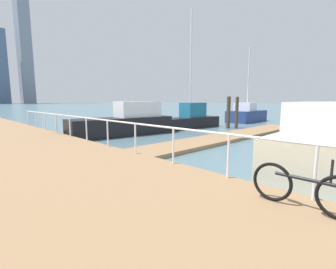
{
  "coord_description": "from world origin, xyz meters",
  "views": [
    {
      "loc": [
        -8.09,
        -0.88,
        2.26
      ],
      "look_at": [
        -1.96,
        5.36,
        0.99
      ],
      "focal_mm": 25.82,
      "sensor_mm": 36.0,
      "label": 1
    }
  ],
  "objects_px": {
    "moored_boat_0": "(335,122)",
    "moored_boat_4": "(126,122)",
    "moored_boat_5": "(325,145)",
    "moored_boat_3": "(191,119)",
    "moored_boat_2": "(246,115)",
    "bicycle_at_railing": "(304,189)"
  },
  "relations": [
    {
      "from": "moored_boat_3",
      "to": "moored_boat_4",
      "type": "xyz_separation_m",
      "value": [
        -5.99,
        0.4,
        0.06
      ]
    },
    {
      "from": "moored_boat_5",
      "to": "moored_boat_2",
      "type": "bearing_deg",
      "value": 35.44
    },
    {
      "from": "moored_boat_2",
      "to": "moored_boat_4",
      "type": "relative_size",
      "value": 1.09
    },
    {
      "from": "moored_boat_4",
      "to": "moored_boat_5",
      "type": "bearing_deg",
      "value": -90.27
    },
    {
      "from": "moored_boat_3",
      "to": "bicycle_at_railing",
      "type": "relative_size",
      "value": 5.13
    },
    {
      "from": "moored_boat_5",
      "to": "bicycle_at_railing",
      "type": "distance_m",
      "value": 4.52
    },
    {
      "from": "moored_boat_2",
      "to": "moored_boat_5",
      "type": "xyz_separation_m",
      "value": [
        -14.33,
        -10.2,
        0.08
      ]
    },
    {
      "from": "moored_boat_0",
      "to": "moored_boat_4",
      "type": "height_order",
      "value": "moored_boat_0"
    },
    {
      "from": "moored_boat_2",
      "to": "moored_boat_3",
      "type": "xyz_separation_m",
      "value": [
        -8.29,
        0.45,
        0.01
      ]
    },
    {
      "from": "moored_boat_0",
      "to": "moored_boat_5",
      "type": "bearing_deg",
      "value": -170.06
    },
    {
      "from": "moored_boat_3",
      "to": "moored_boat_0",
      "type": "bearing_deg",
      "value": -53.33
    },
    {
      "from": "moored_boat_2",
      "to": "moored_boat_5",
      "type": "relative_size",
      "value": 1.22
    },
    {
      "from": "moored_boat_2",
      "to": "moored_boat_3",
      "type": "relative_size",
      "value": 0.82
    },
    {
      "from": "moored_boat_4",
      "to": "moored_boat_5",
      "type": "relative_size",
      "value": 1.12
    },
    {
      "from": "moored_boat_2",
      "to": "bicycle_at_railing",
      "type": "xyz_separation_m",
      "value": [
        -18.8,
        -10.89,
        0.03
      ]
    },
    {
      "from": "moored_boat_4",
      "to": "moored_boat_3",
      "type": "bearing_deg",
      "value": -3.79
    },
    {
      "from": "moored_boat_0",
      "to": "moored_boat_5",
      "type": "relative_size",
      "value": 1.08
    },
    {
      "from": "moored_boat_2",
      "to": "moored_boat_5",
      "type": "height_order",
      "value": "moored_boat_2"
    },
    {
      "from": "moored_boat_2",
      "to": "moored_boat_3",
      "type": "distance_m",
      "value": 8.3
    },
    {
      "from": "moored_boat_3",
      "to": "bicycle_at_railing",
      "type": "distance_m",
      "value": 15.46
    },
    {
      "from": "moored_boat_2",
      "to": "bicycle_at_railing",
      "type": "distance_m",
      "value": 21.73
    },
    {
      "from": "moored_boat_3",
      "to": "moored_boat_5",
      "type": "distance_m",
      "value": 12.25
    }
  ]
}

